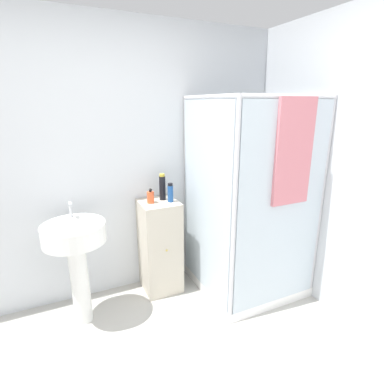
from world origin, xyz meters
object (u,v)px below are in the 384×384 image
at_px(sink, 76,248).
at_px(shampoo_bottle_blue, 170,193).
at_px(shampoo_bottle_tall_black, 162,187).
at_px(soap_dispenser, 151,197).

distance_m(sink, shampoo_bottle_blue, 0.93).
height_order(shampoo_bottle_tall_black, shampoo_bottle_blue, shampoo_bottle_tall_black).
bearing_deg(shampoo_bottle_tall_black, sink, -165.16).
xyz_separation_m(shampoo_bottle_tall_black, shampoo_bottle_blue, (0.04, -0.09, -0.04)).
bearing_deg(soap_dispenser, shampoo_bottle_blue, -13.84).
bearing_deg(shampoo_bottle_tall_black, soap_dispenser, -159.94).
distance_m(soap_dispenser, shampoo_bottle_tall_black, 0.16).
xyz_separation_m(sink, soap_dispenser, (0.68, 0.17, 0.29)).
bearing_deg(sink, shampoo_bottle_tall_black, 14.84).
xyz_separation_m(sink, shampoo_bottle_blue, (0.86, 0.12, 0.32)).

